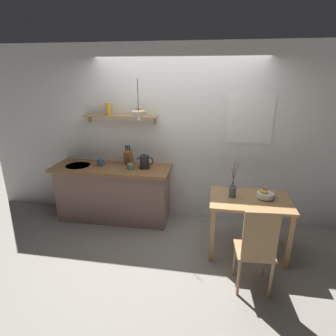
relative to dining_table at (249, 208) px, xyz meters
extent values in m
plane|color=gray|center=(-1.04, 0.23, -0.64)|extent=(14.00, 14.00, 0.00)
cube|color=white|center=(-0.84, 0.88, 0.71)|extent=(6.80, 0.10, 2.70)
cube|color=white|center=(0.00, 0.82, 1.02)|extent=(0.65, 0.01, 0.73)
cube|color=silver|center=(0.00, 0.83, 1.02)|extent=(0.59, 0.01, 0.67)
cube|color=gray|center=(-2.04, 0.55, -0.21)|extent=(1.74, 0.52, 0.86)
cube|color=brown|center=(-2.04, 0.53, 0.24)|extent=(1.83, 0.63, 0.04)
cylinder|color=#B7BABF|center=(-2.58, 0.51, 0.26)|extent=(0.38, 0.38, 0.01)
cube|color=tan|center=(-1.92, 0.72, 1.01)|extent=(1.15, 0.18, 0.02)
cube|color=#99754C|center=(-2.45, 0.80, 0.95)|extent=(0.02, 0.06, 0.12)
cube|color=#99754C|center=(-1.40, 0.80, 0.95)|extent=(0.02, 0.06, 0.12)
cylinder|color=gold|center=(-2.10, 0.72, 1.12)|extent=(0.08, 0.08, 0.18)
cylinder|color=silver|center=(-2.10, 0.72, 1.21)|extent=(0.09, 0.09, 0.01)
cylinder|color=gold|center=(-1.61, 0.72, 1.09)|extent=(0.10, 0.10, 0.12)
cylinder|color=silver|center=(-1.61, 0.72, 1.15)|extent=(0.11, 0.11, 0.01)
cylinder|color=#BC4238|center=(-1.61, 0.72, 1.08)|extent=(0.07, 0.07, 0.10)
cylinder|color=silver|center=(-1.61, 0.72, 1.13)|extent=(0.08, 0.08, 0.01)
cube|color=tan|center=(0.00, 0.00, 0.11)|extent=(1.01, 0.69, 0.03)
cube|color=tan|center=(-0.45, -0.30, -0.27)|extent=(0.06, 0.06, 0.73)
cube|color=tan|center=(0.45, -0.30, -0.27)|extent=(0.06, 0.06, 0.73)
cube|color=tan|center=(-0.45, 0.30, -0.27)|extent=(0.06, 0.06, 0.73)
cube|color=tan|center=(0.45, 0.30, -0.27)|extent=(0.06, 0.06, 0.73)
cube|color=tan|center=(0.00, -0.66, -0.18)|extent=(0.42, 0.42, 0.03)
cube|color=tan|center=(0.01, -0.84, 0.11)|extent=(0.35, 0.05, 0.55)
cylinder|color=tan|center=(0.15, -0.49, -0.42)|extent=(0.03, 0.03, 0.44)
cylinder|color=tan|center=(-0.18, -0.51, -0.42)|extent=(0.03, 0.03, 0.44)
cylinder|color=tan|center=(0.18, -0.81, -0.42)|extent=(0.03, 0.03, 0.44)
cylinder|color=tan|center=(-0.16, -0.84, -0.42)|extent=(0.03, 0.03, 0.44)
cylinder|color=silver|center=(0.18, 0.05, 0.13)|extent=(0.10, 0.10, 0.01)
cylinder|color=silver|center=(0.18, 0.05, 0.17)|extent=(0.21, 0.21, 0.06)
ellipsoid|color=yellow|center=(0.16, 0.05, 0.22)|extent=(0.13, 0.11, 0.04)
sphere|color=red|center=(0.17, 0.07, 0.22)|extent=(0.07, 0.07, 0.07)
cylinder|color=#475675|center=(-0.23, 0.03, 0.20)|extent=(0.09, 0.09, 0.14)
cylinder|color=brown|center=(-0.24, 0.03, 0.40)|extent=(0.05, 0.02, 0.25)
cylinder|color=brown|center=(-0.23, 0.03, 0.44)|extent=(0.01, 0.02, 0.33)
cylinder|color=brown|center=(-0.22, 0.02, 0.43)|extent=(0.08, 0.04, 0.31)
cylinder|color=black|center=(-1.52, 0.56, 0.27)|extent=(0.17, 0.17, 0.02)
cylinder|color=#232326|center=(-1.52, 0.56, 0.37)|extent=(0.14, 0.14, 0.18)
sphere|color=black|center=(-1.52, 0.56, 0.48)|extent=(0.02, 0.02, 0.02)
cone|color=#232326|center=(-1.61, 0.56, 0.41)|extent=(0.04, 0.04, 0.04)
torus|color=black|center=(-1.44, 0.56, 0.38)|extent=(0.12, 0.02, 0.12)
cube|color=brown|center=(-1.81, 0.68, 0.39)|extent=(0.11, 0.17, 0.25)
cylinder|color=black|center=(-1.84, 0.67, 0.54)|extent=(0.02, 0.04, 0.08)
cylinder|color=black|center=(-1.81, 0.67, 0.54)|extent=(0.02, 0.04, 0.08)
cylinder|color=black|center=(-1.78, 0.67, 0.54)|extent=(0.02, 0.04, 0.08)
cylinder|color=#3D5B89|center=(-2.23, 0.56, 0.32)|extent=(0.09, 0.09, 0.11)
torus|color=#3D5B89|center=(-2.18, 0.56, 0.32)|extent=(0.07, 0.01, 0.07)
cylinder|color=slate|center=(-1.72, 0.47, 0.31)|extent=(0.10, 0.10, 0.09)
torus|color=slate|center=(-1.66, 0.47, 0.31)|extent=(0.06, 0.01, 0.06)
cylinder|color=black|center=(-1.55, 0.44, 1.35)|extent=(0.01, 0.01, 0.43)
cone|color=beige|center=(-1.55, 0.44, 1.07)|extent=(0.20, 0.20, 0.14)
sphere|color=white|center=(-1.55, 0.44, 1.02)|extent=(0.04, 0.04, 0.04)
camera|label=1|loc=(-0.49, -3.35, 1.66)|focal=29.92mm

